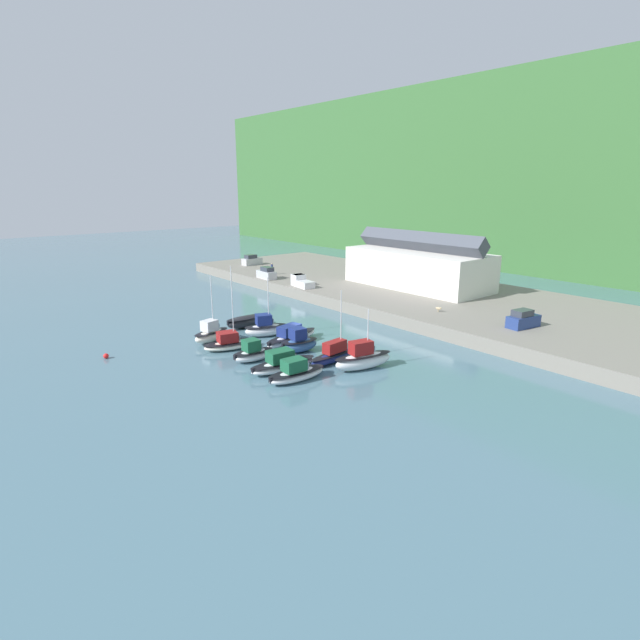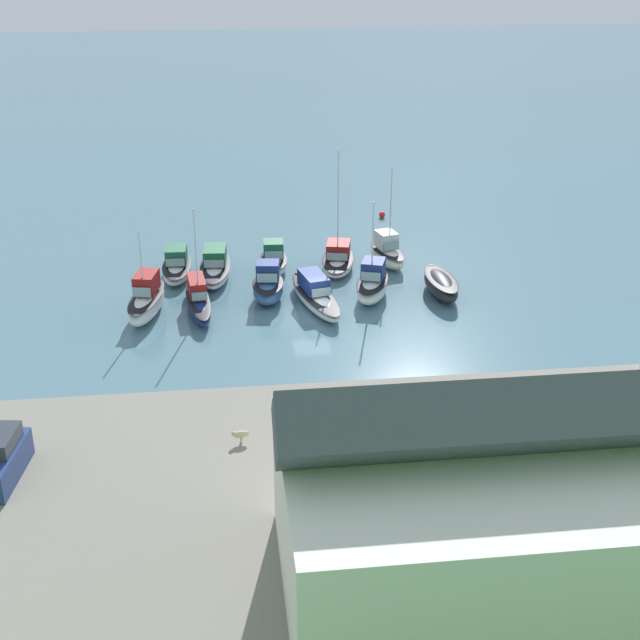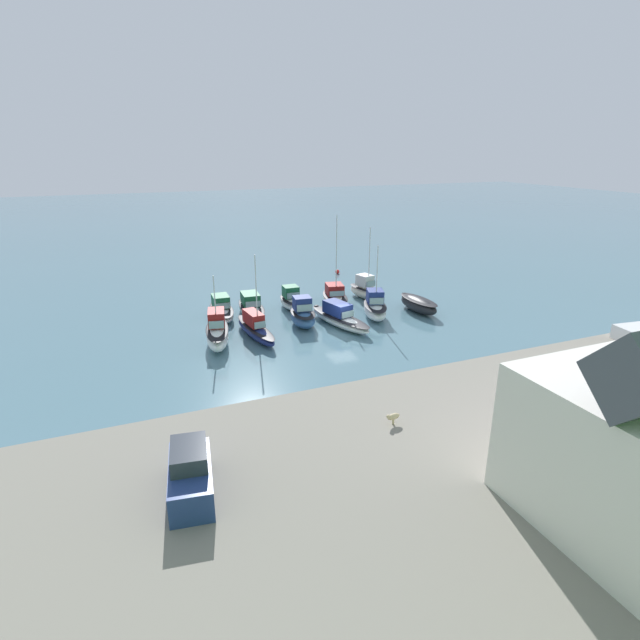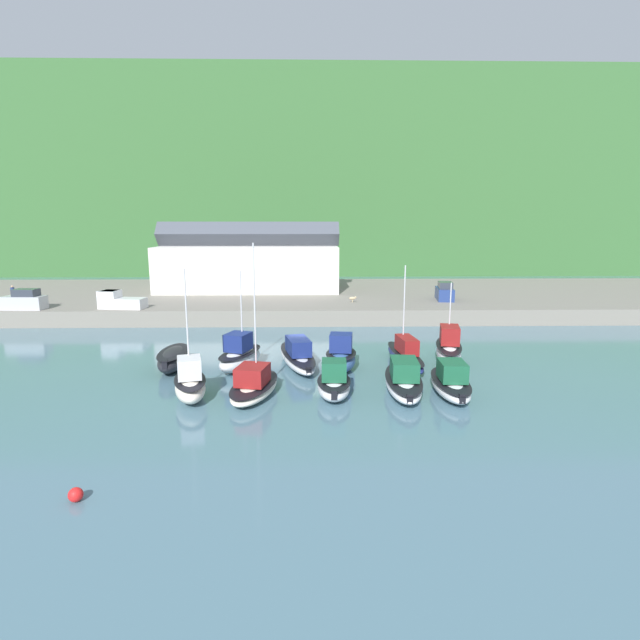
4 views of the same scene
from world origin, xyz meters
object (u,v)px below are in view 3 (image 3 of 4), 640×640
at_px(moored_boat_2, 339,318).
at_px(moored_boat_7, 335,296).
at_px(moored_boat_8, 291,300).
at_px(moored_boat_6, 366,290).
at_px(moored_boat_1, 375,307).
at_px(mooring_buoy_0, 337,272).
at_px(moored_boat_4, 255,328).
at_px(moored_boat_5, 217,332).
at_px(dog_on_quay, 393,417).
at_px(moored_boat_0, 418,304).
at_px(moored_boat_10, 222,310).
at_px(moored_boat_9, 251,308).
at_px(parked_car_1, 191,475).
at_px(moored_boat_3, 303,315).

height_order(moored_boat_2, moored_boat_7, moored_boat_7).
bearing_deg(moored_boat_8, moored_boat_6, -176.23).
height_order(moored_boat_1, mooring_buoy_0, moored_boat_1).
distance_m(moored_boat_4, moored_boat_8, 8.84).
xyz_separation_m(moored_boat_5, dog_on_quay, (-5.69, 19.53, 1.06)).
relative_size(moored_boat_5, moored_boat_6, 0.84).
bearing_deg(moored_boat_2, moored_boat_0, 171.14).
distance_m(moored_boat_5, moored_boat_7, 15.87).
xyz_separation_m(moored_boat_0, moored_boat_8, (11.60, -6.16, 0.04)).
height_order(moored_boat_7, moored_boat_10, moored_boat_7).
distance_m(moored_boat_9, mooring_buoy_0, 19.58).
relative_size(moored_boat_2, moored_boat_8, 1.85).
distance_m(moored_boat_2, mooring_buoy_0, 20.34).
bearing_deg(mooring_buoy_0, moored_boat_7, 64.56).
bearing_deg(moored_boat_6, mooring_buoy_0, -113.13).
xyz_separation_m(moored_boat_8, parked_car_1, (14.49, 28.35, 1.79)).
xyz_separation_m(moored_boat_3, mooring_buoy_0, (-11.41, -17.34, -0.75)).
distance_m(moored_boat_3, moored_boat_9, 6.12).
bearing_deg(moored_boat_8, parked_car_1, 65.28).
xyz_separation_m(moored_boat_3, moored_boat_6, (-9.65, -5.76, -0.05)).
height_order(moored_boat_0, moored_boat_8, moored_boat_8).
height_order(moored_boat_5, moored_boat_9, moored_boat_5).
bearing_deg(moored_boat_1, moored_boat_2, 30.14).
height_order(moored_boat_6, parked_car_1, moored_boat_6).
bearing_deg(parked_car_1, moored_boat_9, -101.90).
xyz_separation_m(moored_boat_2, parked_car_1, (16.91, 21.54, 1.85)).
height_order(moored_boat_3, mooring_buoy_0, moored_boat_3).
height_order(moored_boat_1, moored_boat_5, moored_boat_1).
relative_size(moored_boat_9, mooring_buoy_0, 13.10).
bearing_deg(moored_boat_3, parked_car_1, 66.28).
relative_size(moored_boat_0, moored_boat_8, 1.22).
bearing_deg(moored_boat_1, moored_boat_0, -162.30).
bearing_deg(moored_boat_10, moored_boat_7, -177.15).
relative_size(moored_boat_3, moored_boat_4, 0.58).
relative_size(moored_boat_0, parked_car_1, 1.29).
height_order(moored_boat_1, moored_boat_2, moored_boat_1).
relative_size(moored_boat_10, parked_car_1, 1.42).
height_order(moored_boat_3, moored_boat_9, moored_boat_3).
relative_size(moored_boat_7, parked_car_1, 2.15).
bearing_deg(moored_boat_9, moored_boat_8, -167.49).
xyz_separation_m(moored_boat_0, moored_boat_5, (20.78, 1.06, 0.31)).
bearing_deg(moored_boat_9, moored_boat_6, -172.01).
xyz_separation_m(moored_boat_0, moored_boat_7, (6.62, -6.11, -0.07)).
relative_size(moored_boat_1, mooring_buoy_0, 12.85).
xyz_separation_m(moored_boat_9, parked_car_1, (10.01, 27.70, 1.85)).
height_order(moored_boat_1, dog_on_quay, moored_boat_1).
bearing_deg(moored_boat_2, moored_boat_1, 177.81).
bearing_deg(moored_boat_10, moored_boat_1, 159.68).
xyz_separation_m(moored_boat_4, moored_boat_9, (-1.27, -6.08, -0.03)).
xyz_separation_m(moored_boat_5, moored_boat_9, (-4.71, -6.57, -0.33)).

